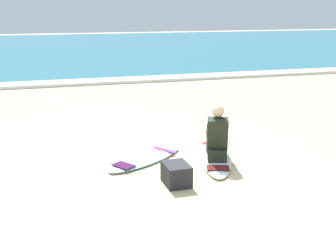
{
  "coord_description": "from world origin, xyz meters",
  "views": [
    {
      "loc": [
        -1.87,
        -6.55,
        2.61
      ],
      "look_at": [
        0.53,
        1.52,
        0.55
      ],
      "focal_mm": 46.98,
      "sensor_mm": 36.0,
      "label": 1
    }
  ],
  "objects_px": {
    "surfboard_main": "(216,155)",
    "surfer_seated": "(217,138)",
    "beach_bag": "(176,174)",
    "surfboard_spare_near": "(146,159)"
  },
  "relations": [
    {
      "from": "surfboard_main",
      "to": "beach_bag",
      "type": "xyz_separation_m",
      "value": [
        -1.04,
        -0.96,
        0.12
      ]
    },
    {
      "from": "surfboard_spare_near",
      "to": "beach_bag",
      "type": "distance_m",
      "value": 1.18
    },
    {
      "from": "surfboard_main",
      "to": "surfboard_spare_near",
      "type": "distance_m",
      "value": 1.25
    },
    {
      "from": "surfboard_spare_near",
      "to": "beach_bag",
      "type": "bearing_deg",
      "value": -80.7
    },
    {
      "from": "surfboard_main",
      "to": "surfer_seated",
      "type": "relative_size",
      "value": 2.42
    },
    {
      "from": "surfboard_spare_near",
      "to": "surfer_seated",
      "type": "bearing_deg",
      "value": -19.59
    },
    {
      "from": "surfer_seated",
      "to": "beach_bag",
      "type": "relative_size",
      "value": 1.97
    },
    {
      "from": "surfboard_main",
      "to": "surfboard_spare_near",
      "type": "xyz_separation_m",
      "value": [
        -1.23,
        0.19,
        0.0
      ]
    },
    {
      "from": "beach_bag",
      "to": "surfer_seated",
      "type": "bearing_deg",
      "value": 37.52
    },
    {
      "from": "surfer_seated",
      "to": "beach_bag",
      "type": "bearing_deg",
      "value": -142.48
    }
  ]
}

